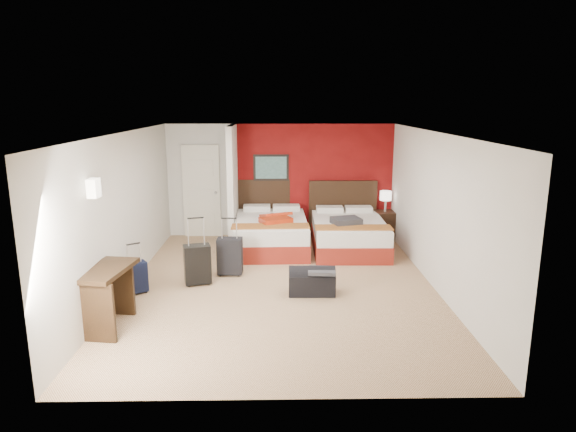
{
  "coord_description": "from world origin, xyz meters",
  "views": [
    {
      "loc": [
        -0.02,
        -7.84,
        2.98
      ],
      "look_at": [
        0.13,
        0.8,
        1.0
      ],
      "focal_mm": 31.35,
      "sensor_mm": 36.0,
      "label": 1
    }
  ],
  "objects_px": {
    "bed_right": "(349,235)",
    "red_suitcase_open": "(276,218)",
    "desk": "(109,298)",
    "nightstand": "(384,225)",
    "bed_left": "(271,234)",
    "table_lamp": "(385,201)",
    "suitcase_navy": "(136,279)",
    "duffel_bag": "(312,282)",
    "suitcase_black": "(197,266)",
    "suitcase_charcoal": "(230,257)"
  },
  "relations": [
    {
      "from": "suitcase_charcoal",
      "to": "table_lamp",
      "type": "bearing_deg",
      "value": 39.01
    },
    {
      "from": "suitcase_black",
      "to": "duffel_bag",
      "type": "distance_m",
      "value": 1.93
    },
    {
      "from": "bed_left",
      "to": "bed_right",
      "type": "relative_size",
      "value": 1.02
    },
    {
      "from": "bed_left",
      "to": "duffel_bag",
      "type": "height_order",
      "value": "bed_left"
    },
    {
      "from": "table_lamp",
      "to": "desk",
      "type": "relative_size",
      "value": 0.45
    },
    {
      "from": "bed_right",
      "to": "red_suitcase_open",
      "type": "height_order",
      "value": "red_suitcase_open"
    },
    {
      "from": "table_lamp",
      "to": "suitcase_black",
      "type": "height_order",
      "value": "table_lamp"
    },
    {
      "from": "red_suitcase_open",
      "to": "desk",
      "type": "xyz_separation_m",
      "value": [
        -2.21,
        -3.56,
        -0.26
      ]
    },
    {
      "from": "desk",
      "to": "nightstand",
      "type": "bearing_deg",
      "value": 51.84
    },
    {
      "from": "table_lamp",
      "to": "suitcase_charcoal",
      "type": "height_order",
      "value": "table_lamp"
    },
    {
      "from": "bed_left",
      "to": "table_lamp",
      "type": "xyz_separation_m",
      "value": [
        2.49,
        0.73,
        0.53
      ]
    },
    {
      "from": "red_suitcase_open",
      "to": "desk",
      "type": "height_order",
      "value": "desk"
    },
    {
      "from": "bed_left",
      "to": "nightstand",
      "type": "height_order",
      "value": "bed_left"
    },
    {
      "from": "suitcase_charcoal",
      "to": "bed_right",
      "type": "bearing_deg",
      "value": 36.0
    },
    {
      "from": "nightstand",
      "to": "table_lamp",
      "type": "height_order",
      "value": "table_lamp"
    },
    {
      "from": "table_lamp",
      "to": "suitcase_navy",
      "type": "relative_size",
      "value": 0.94
    },
    {
      "from": "duffel_bag",
      "to": "suitcase_black",
      "type": "bearing_deg",
      "value": 167.71
    },
    {
      "from": "red_suitcase_open",
      "to": "nightstand",
      "type": "xyz_separation_m",
      "value": [
        2.39,
        0.83,
        -0.37
      ]
    },
    {
      "from": "bed_left",
      "to": "table_lamp",
      "type": "relative_size",
      "value": 4.64
    },
    {
      "from": "nightstand",
      "to": "suitcase_charcoal",
      "type": "xyz_separation_m",
      "value": [
        -3.18,
        -2.31,
        0.01
      ]
    },
    {
      "from": "red_suitcase_open",
      "to": "desk",
      "type": "distance_m",
      "value": 4.2
    },
    {
      "from": "bed_left",
      "to": "suitcase_charcoal",
      "type": "relative_size",
      "value": 3.32
    },
    {
      "from": "bed_left",
      "to": "red_suitcase_open",
      "type": "bearing_deg",
      "value": -46.32
    },
    {
      "from": "bed_right",
      "to": "desk",
      "type": "distance_m",
      "value": 5.13
    },
    {
      "from": "suitcase_charcoal",
      "to": "desk",
      "type": "bearing_deg",
      "value": -121.28
    },
    {
      "from": "nightstand",
      "to": "suitcase_black",
      "type": "xyz_separation_m",
      "value": [
        -3.68,
        -2.78,
        0.01
      ]
    },
    {
      "from": "suitcase_black",
      "to": "red_suitcase_open",
      "type": "bearing_deg",
      "value": 40.88
    },
    {
      "from": "red_suitcase_open",
      "to": "suitcase_navy",
      "type": "distance_m",
      "value": 3.24
    },
    {
      "from": "bed_right",
      "to": "desk",
      "type": "bearing_deg",
      "value": -135.22
    },
    {
      "from": "nightstand",
      "to": "desk",
      "type": "distance_m",
      "value": 6.36
    },
    {
      "from": "suitcase_charcoal",
      "to": "duffel_bag",
      "type": "relative_size",
      "value": 0.87
    },
    {
      "from": "suitcase_black",
      "to": "suitcase_charcoal",
      "type": "bearing_deg",
      "value": 27.69
    },
    {
      "from": "duffel_bag",
      "to": "desk",
      "type": "distance_m",
      "value": 3.03
    },
    {
      "from": "suitcase_navy",
      "to": "bed_left",
      "type": "bearing_deg",
      "value": 15.64
    },
    {
      "from": "nightstand",
      "to": "suitcase_charcoal",
      "type": "distance_m",
      "value": 3.94
    },
    {
      "from": "bed_right",
      "to": "red_suitcase_open",
      "type": "xyz_separation_m",
      "value": [
        -1.49,
        0.0,
        0.37
      ]
    },
    {
      "from": "suitcase_charcoal",
      "to": "duffel_bag",
      "type": "bearing_deg",
      "value": -30.6
    },
    {
      "from": "suitcase_black",
      "to": "desk",
      "type": "relative_size",
      "value": 0.64
    },
    {
      "from": "red_suitcase_open",
      "to": "suitcase_charcoal",
      "type": "xyz_separation_m",
      "value": [
        -0.79,
        -1.48,
        -0.36
      ]
    },
    {
      "from": "bed_left",
      "to": "suitcase_black",
      "type": "distance_m",
      "value": 2.36
    },
    {
      "from": "bed_right",
      "to": "red_suitcase_open",
      "type": "bearing_deg",
      "value": -179.16
    },
    {
      "from": "nightstand",
      "to": "duffel_bag",
      "type": "xyz_separation_m",
      "value": [
        -1.81,
        -3.23,
        -0.13
      ]
    },
    {
      "from": "bed_right",
      "to": "suitcase_navy",
      "type": "bearing_deg",
      "value": -146.79
    },
    {
      "from": "nightstand",
      "to": "table_lamp",
      "type": "xyz_separation_m",
      "value": [
        0.0,
        0.0,
        0.54
      ]
    },
    {
      "from": "red_suitcase_open",
      "to": "table_lamp",
      "type": "distance_m",
      "value": 2.54
    },
    {
      "from": "suitcase_charcoal",
      "to": "desk",
      "type": "xyz_separation_m",
      "value": [
        -1.42,
        -2.08,
        0.1
      ]
    },
    {
      "from": "bed_right",
      "to": "suitcase_navy",
      "type": "distance_m",
      "value": 4.37
    },
    {
      "from": "bed_right",
      "to": "suitcase_charcoal",
      "type": "bearing_deg",
      "value": -146.13
    },
    {
      "from": "bed_right",
      "to": "suitcase_black",
      "type": "distance_m",
      "value": 3.39
    },
    {
      "from": "desk",
      "to": "suitcase_charcoal",
      "type": "bearing_deg",
      "value": 63.88
    }
  ]
}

